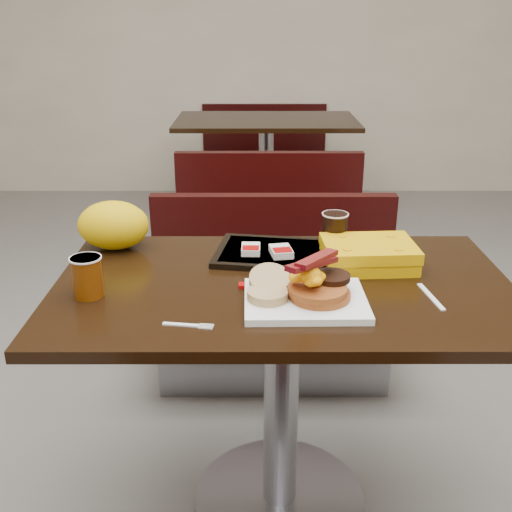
{
  "coord_description": "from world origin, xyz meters",
  "views": [
    {
      "loc": [
        -0.07,
        -1.44,
        1.41
      ],
      "look_at": [
        -0.07,
        0.01,
        0.82
      ],
      "focal_mm": 42.18,
      "sensor_mm": 36.0,
      "label": 1
    }
  ],
  "objects_px": {
    "knife": "(431,296)",
    "hashbrown_sleeve_left": "(251,249)",
    "bench_near_n": "(274,298)",
    "pancake_stack": "(320,292)",
    "platter": "(305,301)",
    "table_near": "(281,401)",
    "bench_far_s": "(268,207)",
    "fork": "(181,325)",
    "bench_far_n": "(264,154)",
    "hashbrown_sleeve_right": "(281,251)",
    "clamshell": "(369,254)",
    "coffee_cup_near": "(87,277)",
    "coffee_cup_far": "(335,230)",
    "tray": "(277,253)",
    "table_far": "(266,174)",
    "paper_bag": "(113,225)"
  },
  "relations": [
    {
      "from": "platter",
      "to": "table_near",
      "type": "bearing_deg",
      "value": 109.91
    },
    {
      "from": "knife",
      "to": "paper_bag",
      "type": "distance_m",
      "value": 0.93
    },
    {
      "from": "hashbrown_sleeve_left",
      "to": "paper_bag",
      "type": "xyz_separation_m",
      "value": [
        -0.41,
        0.08,
        0.05
      ]
    },
    {
      "from": "hashbrown_sleeve_left",
      "to": "paper_bag",
      "type": "height_order",
      "value": "paper_bag"
    },
    {
      "from": "bench_far_s",
      "to": "hashbrown_sleeve_left",
      "type": "bearing_deg",
      "value": -92.88
    },
    {
      "from": "hashbrown_sleeve_left",
      "to": "coffee_cup_far",
      "type": "xyz_separation_m",
      "value": [
        0.25,
        0.05,
        0.04
      ]
    },
    {
      "from": "bench_near_n",
      "to": "hashbrown_sleeve_right",
      "type": "relative_size",
      "value": 12.87
    },
    {
      "from": "table_near",
      "to": "fork",
      "type": "relative_size",
      "value": 10.26
    },
    {
      "from": "pancake_stack",
      "to": "hashbrown_sleeve_right",
      "type": "height_order",
      "value": "pancake_stack"
    },
    {
      "from": "bench_near_n",
      "to": "knife",
      "type": "distance_m",
      "value": 0.95
    },
    {
      "from": "tray",
      "to": "table_near",
      "type": "bearing_deg",
      "value": -78.08
    },
    {
      "from": "bench_far_s",
      "to": "table_near",
      "type": "bearing_deg",
      "value": -90.0
    },
    {
      "from": "bench_far_n",
      "to": "hashbrown_sleeve_right",
      "type": "xyz_separation_m",
      "value": [
        -0.0,
        -3.15,
        0.42
      ]
    },
    {
      "from": "coffee_cup_near",
      "to": "coffee_cup_far",
      "type": "height_order",
      "value": "coffee_cup_far"
    },
    {
      "from": "bench_far_s",
      "to": "coffee_cup_near",
      "type": "relative_size",
      "value": 9.64
    },
    {
      "from": "hashbrown_sleeve_left",
      "to": "hashbrown_sleeve_right",
      "type": "distance_m",
      "value": 0.09
    },
    {
      "from": "clamshell",
      "to": "table_near",
      "type": "bearing_deg",
      "value": -158.33
    },
    {
      "from": "table_near",
      "to": "paper_bag",
      "type": "relative_size",
      "value": 5.72
    },
    {
      "from": "coffee_cup_far",
      "to": "pancake_stack",
      "type": "bearing_deg",
      "value": -102.49
    },
    {
      "from": "bench_far_n",
      "to": "hashbrown_sleeve_right",
      "type": "relative_size",
      "value": 12.87
    },
    {
      "from": "knife",
      "to": "fork",
      "type": "bearing_deg",
      "value": -84.2
    },
    {
      "from": "table_far",
      "to": "bench_far_s",
      "type": "xyz_separation_m",
      "value": [
        0.0,
        -0.7,
        -0.02
      ]
    },
    {
      "from": "bench_far_s",
      "to": "pancake_stack",
      "type": "relative_size",
      "value": 6.65
    },
    {
      "from": "knife",
      "to": "tray",
      "type": "height_order",
      "value": "tray"
    },
    {
      "from": "bench_near_n",
      "to": "pancake_stack",
      "type": "height_order",
      "value": "pancake_stack"
    },
    {
      "from": "table_far",
      "to": "knife",
      "type": "height_order",
      "value": "knife"
    },
    {
      "from": "bench_near_n",
      "to": "paper_bag",
      "type": "distance_m",
      "value": 0.81
    },
    {
      "from": "platter",
      "to": "coffee_cup_far",
      "type": "xyz_separation_m",
      "value": [
        0.11,
        0.35,
        0.06
      ]
    },
    {
      "from": "bench_far_s",
      "to": "coffee_cup_near",
      "type": "xyz_separation_m",
      "value": [
        -0.49,
        -1.98,
        0.44
      ]
    },
    {
      "from": "table_near",
      "to": "platter",
      "type": "bearing_deg",
      "value": -69.32
    },
    {
      "from": "hashbrown_sleeve_right",
      "to": "clamshell",
      "type": "relative_size",
      "value": 0.31
    },
    {
      "from": "coffee_cup_far",
      "to": "coffee_cup_near",
      "type": "bearing_deg",
      "value": -154.82
    },
    {
      "from": "table_near",
      "to": "paper_bag",
      "type": "height_order",
      "value": "paper_bag"
    },
    {
      "from": "hashbrown_sleeve_right",
      "to": "tray",
      "type": "bearing_deg",
      "value": 97.55
    },
    {
      "from": "coffee_cup_near",
      "to": "clamshell",
      "type": "bearing_deg",
      "value": 14.75
    },
    {
      "from": "platter",
      "to": "paper_bag",
      "type": "bearing_deg",
      "value": 144.66
    },
    {
      "from": "knife",
      "to": "coffee_cup_far",
      "type": "relative_size",
      "value": 1.51
    },
    {
      "from": "hashbrown_sleeve_right",
      "to": "bench_far_s",
      "type": "bearing_deg",
      "value": 80.0
    },
    {
      "from": "pancake_stack",
      "to": "coffee_cup_far",
      "type": "relative_size",
      "value": 1.51
    },
    {
      "from": "knife",
      "to": "hashbrown_sleeve_left",
      "type": "relative_size",
      "value": 2.09
    },
    {
      "from": "table_near",
      "to": "clamshell",
      "type": "distance_m",
      "value": 0.49
    },
    {
      "from": "hashbrown_sleeve_left",
      "to": "clamshell",
      "type": "xyz_separation_m",
      "value": [
        0.33,
        -0.06,
        0.01
      ]
    },
    {
      "from": "knife",
      "to": "hashbrown_sleeve_left",
      "type": "xyz_separation_m",
      "value": [
        -0.45,
        0.26,
        0.02
      ]
    },
    {
      "from": "platter",
      "to": "coffee_cup_near",
      "type": "relative_size",
      "value": 2.84
    },
    {
      "from": "pancake_stack",
      "to": "tray",
      "type": "distance_m",
      "value": 0.32
    },
    {
      "from": "bench_near_n",
      "to": "bench_far_s",
      "type": "bearing_deg",
      "value": 90.0
    },
    {
      "from": "table_far",
      "to": "bench_near_n",
      "type": "bearing_deg",
      "value": -90.0
    },
    {
      "from": "pancake_stack",
      "to": "knife",
      "type": "bearing_deg",
      "value": 7.3
    },
    {
      "from": "coffee_cup_near",
      "to": "coffee_cup_far",
      "type": "distance_m",
      "value": 0.72
    },
    {
      "from": "clamshell",
      "to": "paper_bag",
      "type": "relative_size",
      "value": 1.19
    }
  ]
}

